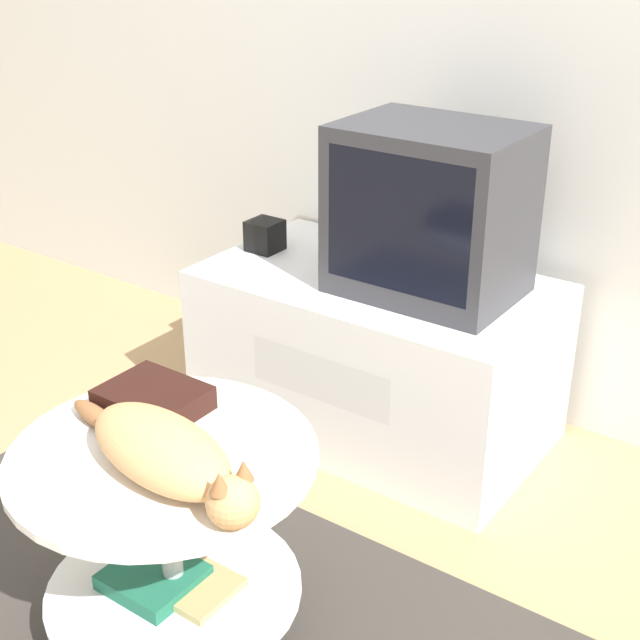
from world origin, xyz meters
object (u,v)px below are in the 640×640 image
(dvd_box, at_px, (153,399))
(cat, at_px, (167,454))
(speaker, at_px, (265,236))
(tv, at_px, (430,211))

(dvd_box, height_order, cat, cat)
(dvd_box, bearing_deg, speaker, 114.56)
(cat, bearing_deg, dvd_box, 151.51)
(tv, bearing_deg, cat, -87.74)
(tv, relative_size, speaker, 5.06)
(speaker, bearing_deg, tv, 1.14)
(tv, distance_m, dvd_box, 0.93)
(tv, bearing_deg, speaker, -178.86)
(tv, height_order, dvd_box, tv)
(speaker, height_order, dvd_box, speaker)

